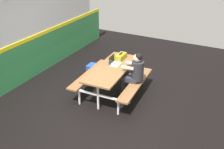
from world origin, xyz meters
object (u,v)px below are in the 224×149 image
picnic_table_main (112,74)px  student_nearer (134,72)px  laptop_silver (114,62)px  backpack_dark (91,72)px  toolbox_grey (121,57)px

picnic_table_main → student_nearer: size_ratio=1.61×
student_nearer → laptop_silver: student_nearer is taller
student_nearer → backpack_dark: student_nearer is taller
toolbox_grey → student_nearer: bearing=-127.9°
backpack_dark → picnic_table_main: bearing=-117.2°
picnic_table_main → student_nearer: 0.58m
toolbox_grey → laptop_silver: bearing=176.9°
toolbox_grey → backpack_dark: (-0.10, 0.87, -0.60)m
student_nearer → laptop_silver: bearing=80.7°
picnic_table_main → student_nearer: (0.11, -0.55, 0.13)m
student_nearer → backpack_dark: (0.35, 1.45, -0.49)m
laptop_silver → backpack_dark: laptop_silver is taller
picnic_table_main → student_nearer: bearing=-78.5°
student_nearer → toolbox_grey: size_ratio=3.02×
picnic_table_main → backpack_dark: bearing=62.8°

